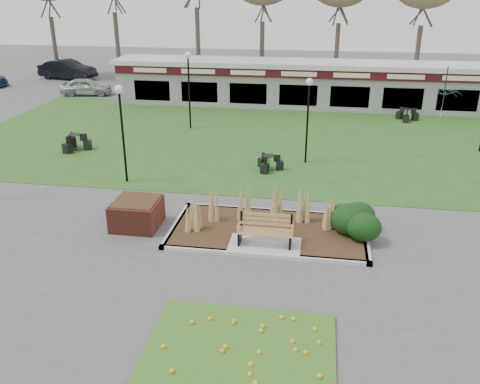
# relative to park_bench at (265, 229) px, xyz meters

# --- Properties ---
(ground) EXTENTS (100.00, 100.00, 0.00)m
(ground) POSITION_rel_park_bench_xyz_m (0.00, -0.25, -0.59)
(ground) COLOR #515154
(ground) RESTS_ON ground
(lawn) EXTENTS (34.00, 16.00, 0.02)m
(lawn) POSITION_rel_park_bench_xyz_m (0.00, 11.75, -0.58)
(lawn) COLOR #2A5B1D
(lawn) RESTS_ON ground
(flower_bed) EXTENTS (4.20, 3.00, 0.16)m
(flower_bed) POSITION_rel_park_bench_xyz_m (0.00, -4.85, -0.52)
(flower_bed) COLOR #3A631C
(flower_bed) RESTS_ON ground
(planting_bed) EXTENTS (6.75, 3.40, 1.27)m
(planting_bed) POSITION_rel_park_bench_xyz_m (1.27, 1.10, -0.22)
(planting_bed) COLOR #322414
(planting_bed) RESTS_ON ground
(park_bench) EXTENTS (1.70, 0.66, 0.93)m
(park_bench) POSITION_rel_park_bench_xyz_m (0.00, 0.00, 0.00)
(park_bench) COLOR #A6814B
(park_bench) RESTS_ON ground
(brick_planter) EXTENTS (1.50, 1.50, 0.95)m
(brick_planter) POSITION_rel_park_bench_xyz_m (-4.40, 0.75, -0.11)
(brick_planter) COLOR maroon
(brick_planter) RESTS_ON ground
(food_pavilion) EXTENTS (24.60, 3.40, 2.90)m
(food_pavilion) POSITION_rel_park_bench_xyz_m (0.00, 19.71, 0.89)
(food_pavilion) COLOR gray
(food_pavilion) RESTS_ON ground
(lamp_post_near_left) EXTENTS (0.33, 0.33, 3.97)m
(lamp_post_near_left) POSITION_rel_park_bench_xyz_m (-6.24, 4.61, 2.30)
(lamp_post_near_left) COLOR black
(lamp_post_near_left) RESTS_ON ground
(lamp_post_mid_right) EXTENTS (0.32, 0.32, 3.82)m
(lamp_post_mid_right) POSITION_rel_park_bench_xyz_m (0.91, 8.18, 2.20)
(lamp_post_mid_right) COLOR black
(lamp_post_mid_right) RESTS_ON ground
(lamp_post_far_left) EXTENTS (0.35, 0.35, 4.19)m
(lamp_post_far_left) POSITION_rel_park_bench_xyz_m (-5.70, 13.06, 2.46)
(lamp_post_far_left) COLOR black
(lamp_post_far_left) RESTS_ON ground
(bistro_set_a) EXTENTS (1.41, 1.42, 0.78)m
(bistro_set_a) POSITION_rel_park_bench_xyz_m (-10.24, 8.29, -0.31)
(bistro_set_a) COLOR black
(bistro_set_a) RESTS_ON ground
(bistro_set_b) EXTENTS (1.19, 1.21, 0.66)m
(bistro_set_b) POSITION_rel_park_bench_xyz_m (-0.63, 6.93, -0.35)
(bistro_set_b) COLOR black
(bistro_set_b) RESTS_ON ground
(bistro_set_d) EXTENTS (1.30, 1.28, 0.71)m
(bistro_set_d) POSITION_rel_park_bench_xyz_m (6.53, 16.75, -0.33)
(bistro_set_d) COLOR black
(bistro_set_d) RESTS_ON ground
(patio_umbrella) EXTENTS (1.89, 1.93, 2.38)m
(patio_umbrella) POSITION_rel_park_bench_xyz_m (8.00, 14.87, 0.92)
(patio_umbrella) COLOR black
(patio_umbrella) RESTS_ON ground
(car_silver) EXTENTS (3.80, 2.02, 1.23)m
(car_silver) POSITION_rel_park_bench_xyz_m (-15.40, 20.75, 0.03)
(car_silver) COLOR #AFB0B5
(car_silver) RESTS_ON ground
(car_black) EXTENTS (5.11, 2.51, 1.61)m
(car_black) POSITION_rel_park_bench_xyz_m (-19.85, 26.75, 0.22)
(car_black) COLOR black
(car_black) RESTS_ON ground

